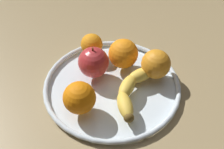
# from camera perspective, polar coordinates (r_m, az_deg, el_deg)

# --- Properties ---
(ground_plane) EXTENTS (1.58, 1.58, 0.04)m
(ground_plane) POSITION_cam_1_polar(r_m,az_deg,el_deg) (0.75, 0.00, -3.69)
(ground_plane) COLOR #957F56
(fruit_bowl) EXTENTS (0.35, 0.35, 0.02)m
(fruit_bowl) POSITION_cam_1_polar(r_m,az_deg,el_deg) (0.73, 0.00, -2.17)
(fruit_bowl) COLOR silver
(fruit_bowl) RESTS_ON ground_plane
(banana) EXTENTS (0.19, 0.10, 0.03)m
(banana) POSITION_cam_1_polar(r_m,az_deg,el_deg) (0.68, 3.83, -3.04)
(banana) COLOR yellow
(banana) RESTS_ON fruit_bowl
(apple) EXTENTS (0.08, 0.08, 0.09)m
(apple) POSITION_cam_1_polar(r_m,az_deg,el_deg) (0.72, -3.95, 2.24)
(apple) COLOR #B42D30
(apple) RESTS_ON fruit_bowl
(orange_back_right) EXTENTS (0.08, 0.08, 0.08)m
(orange_back_right) POSITION_cam_1_polar(r_m,az_deg,el_deg) (0.74, 2.27, 4.18)
(orange_back_right) COLOR orange
(orange_back_right) RESTS_ON fruit_bowl
(orange_back_left) EXTENTS (0.07, 0.07, 0.07)m
(orange_back_left) POSITION_cam_1_polar(r_m,az_deg,el_deg) (0.64, -6.51, -4.63)
(orange_back_left) COLOR orange
(orange_back_left) RESTS_ON fruit_bowl
(orange_front_right) EXTENTS (0.07, 0.07, 0.07)m
(orange_front_right) POSITION_cam_1_polar(r_m,az_deg,el_deg) (0.72, 8.73, 2.07)
(orange_front_right) COLOR orange
(orange_front_right) RESTS_ON fruit_bowl
(orange_front_left) EXTENTS (0.06, 0.06, 0.06)m
(orange_front_left) POSITION_cam_1_polar(r_m,az_deg,el_deg) (0.79, -4.08, 5.99)
(orange_front_left) COLOR orange
(orange_front_left) RESTS_ON fruit_bowl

